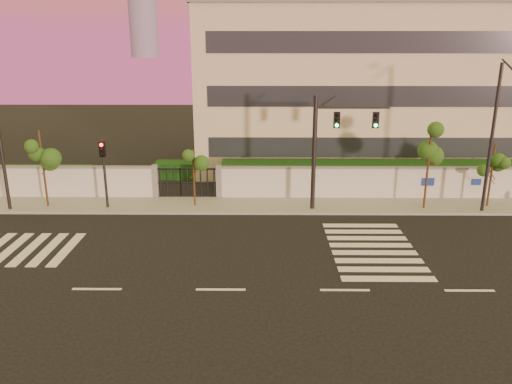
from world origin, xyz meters
TOP-DOWN VIEW (x-y plane):
  - ground at (0.00, 0.00)m, footprint 120.00×120.00m
  - sidewalk at (0.00, 10.50)m, footprint 60.00×3.00m
  - perimeter_wall at (0.10, 12.00)m, footprint 60.00×0.36m
  - hedge_row at (1.17, 14.74)m, footprint 41.00×4.25m
  - institutional_building at (9.00, 21.99)m, footprint 24.40×12.40m
  - road_markings at (-1.58, 3.76)m, footprint 57.00×7.62m
  - street_tree_c at (-11.08, 10.14)m, footprint 1.47×1.17m
  - street_tree_d at (-2.31, 10.28)m, footprint 1.35×1.07m
  - street_tree_e at (11.27, 9.93)m, footprint 1.61×1.28m
  - street_tree_f at (15.18, 10.38)m, footprint 1.51×1.21m
  - traffic_signal_main at (5.50, 9.77)m, footprint 4.25×0.40m
  - traffic_signal_secondary at (-7.46, 9.86)m, footprint 0.33×0.33m
  - streetlight_east at (14.48, 9.29)m, footprint 0.53×2.14m

SIDE VIEW (x-z plane):
  - ground at x=0.00m, z-range 0.00..0.00m
  - road_markings at x=-1.58m, z-range 0.00..0.02m
  - sidewalk at x=0.00m, z-range 0.00..0.15m
  - hedge_row at x=1.17m, z-range -0.08..1.72m
  - perimeter_wall at x=0.10m, z-range -0.03..2.17m
  - street_tree_d at x=-2.31m, z-range 0.84..4.39m
  - traffic_signal_secondary at x=-7.46m, z-range 0.57..4.78m
  - street_tree_f at x=15.18m, z-range 0.92..4.81m
  - street_tree_c at x=-11.08m, z-range 1.11..5.81m
  - street_tree_e at x=11.27m, z-range 1.22..6.41m
  - traffic_signal_main at x=5.50m, z-range 0.89..7.61m
  - streetlight_east at x=14.48m, z-range 0.36..9.25m
  - institutional_building at x=9.00m, z-range 0.03..12.28m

